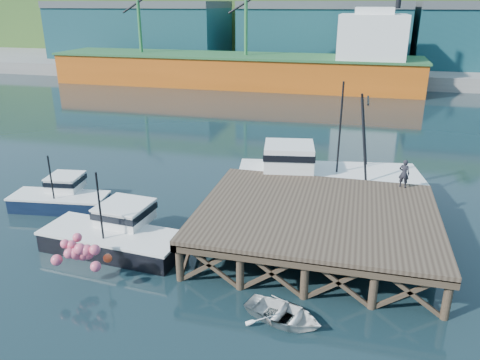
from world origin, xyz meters
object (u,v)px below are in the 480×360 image
(dockworker, at_px, (404,173))
(boat_navy, at_px, (61,197))
(dinghy, at_px, (283,314))
(trawler, at_px, (324,176))
(boat_black, at_px, (116,234))

(dockworker, bearing_deg, boat_navy, 28.60)
(dinghy, bearing_deg, trawler, 16.00)
(boat_black, xyz_separation_m, trawler, (9.82, 9.23, 0.74))
(boat_navy, height_order, trawler, trawler)
(boat_black, height_order, dinghy, boat_black)
(dinghy, distance_m, dockworker, 12.27)
(boat_navy, distance_m, dockworker, 20.61)
(boat_navy, bearing_deg, boat_black, -40.94)
(trawler, xyz_separation_m, dinghy, (-0.43, -12.99, -1.24))
(boat_black, relative_size, dockworker, 4.64)
(boat_navy, height_order, boat_black, boat_black)
(dinghy, bearing_deg, boat_black, 86.06)
(boat_black, relative_size, dinghy, 2.33)
(dinghy, xyz_separation_m, dockworker, (5.02, 10.89, 2.61))
(boat_black, height_order, trawler, trawler)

